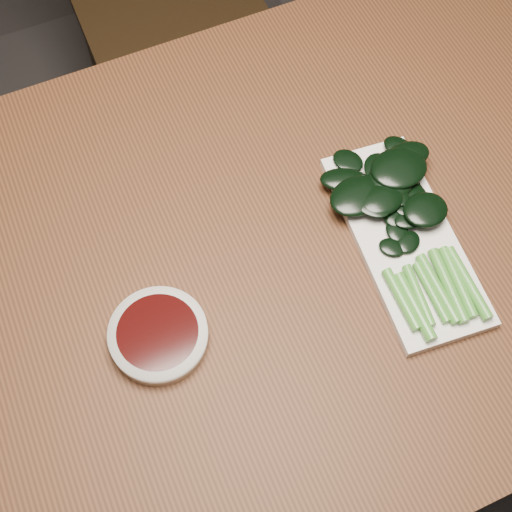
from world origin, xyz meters
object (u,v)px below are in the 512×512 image
(table, at_px, (271,270))
(serving_plate, at_px, (405,239))
(gai_lan, at_px, (399,209))
(sauce_bowl, at_px, (159,335))

(table, xyz_separation_m, serving_plate, (0.17, -0.06, 0.08))
(gai_lan, bearing_deg, table, 170.37)
(serving_plate, distance_m, gai_lan, 0.04)
(table, bearing_deg, gai_lan, -9.63)
(table, height_order, sauce_bowl, sauce_bowl)
(table, height_order, serving_plate, serving_plate)
(serving_plate, relative_size, gai_lan, 1.01)
(table, relative_size, gai_lan, 4.48)
(table, xyz_separation_m, gai_lan, (0.17, -0.03, 0.10))
(sauce_bowl, bearing_deg, serving_plate, -0.29)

